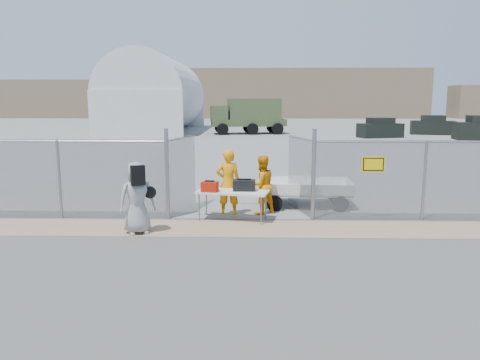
{
  "coord_description": "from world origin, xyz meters",
  "views": [
    {
      "loc": [
        0.33,
        -10.6,
        3.25
      ],
      "look_at": [
        0.0,
        2.0,
        1.1
      ],
      "focal_mm": 35.0,
      "sensor_mm": 36.0,
      "label": 1
    }
  ],
  "objects_px": {
    "folding_table": "(233,206)",
    "visitor": "(137,198)",
    "utility_trailer": "(306,192)",
    "security_worker_right": "(262,185)",
    "security_worker_left": "(228,183)"
  },
  "relations": [
    {
      "from": "security_worker_right",
      "to": "visitor",
      "type": "distance_m",
      "value": 3.75
    },
    {
      "from": "security_worker_right",
      "to": "utility_trailer",
      "type": "xyz_separation_m",
      "value": [
        1.4,
        1.06,
        -0.42
      ]
    },
    {
      "from": "utility_trailer",
      "to": "visitor",
      "type": "bearing_deg",
      "value": -142.2
    },
    {
      "from": "folding_table",
      "to": "visitor",
      "type": "height_order",
      "value": "visitor"
    },
    {
      "from": "security_worker_left",
      "to": "visitor",
      "type": "height_order",
      "value": "security_worker_left"
    },
    {
      "from": "security_worker_left",
      "to": "folding_table",
      "type": "bearing_deg",
      "value": 101.53
    },
    {
      "from": "security_worker_left",
      "to": "visitor",
      "type": "bearing_deg",
      "value": 38.95
    },
    {
      "from": "visitor",
      "to": "utility_trailer",
      "type": "height_order",
      "value": "visitor"
    },
    {
      "from": "folding_table",
      "to": "security_worker_right",
      "type": "distance_m",
      "value": 1.19
    },
    {
      "from": "folding_table",
      "to": "visitor",
      "type": "distance_m",
      "value": 2.7
    },
    {
      "from": "security_worker_right",
      "to": "visitor",
      "type": "height_order",
      "value": "visitor"
    },
    {
      "from": "folding_table",
      "to": "utility_trailer",
      "type": "height_order",
      "value": "utility_trailer"
    },
    {
      "from": "folding_table",
      "to": "visitor",
      "type": "xyz_separation_m",
      "value": [
        -2.29,
        -1.36,
        0.48
      ]
    },
    {
      "from": "security_worker_left",
      "to": "utility_trailer",
      "type": "relative_size",
      "value": 0.53
    },
    {
      "from": "folding_table",
      "to": "utility_trailer",
      "type": "relative_size",
      "value": 0.54
    }
  ]
}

